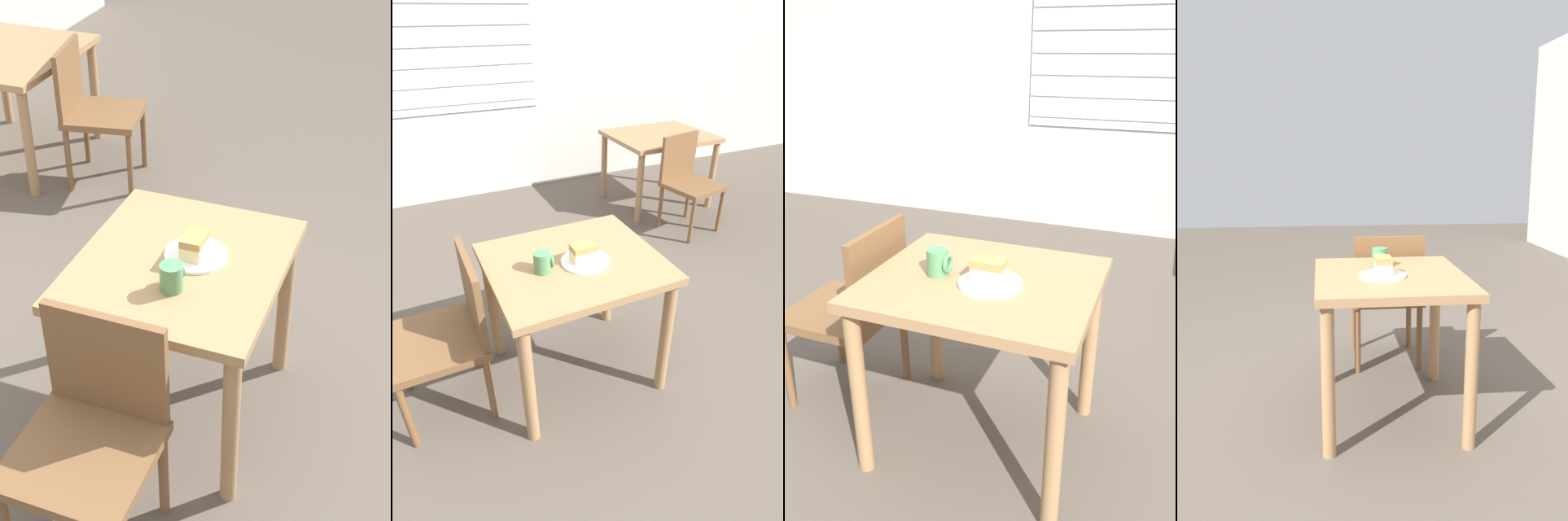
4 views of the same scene
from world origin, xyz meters
The scene contains 6 objects.
ground_plane centered at (0.00, 0.00, 0.00)m, with size 14.00×14.00×0.00m, color brown.
dining_table_near centered at (0.00, 0.19, 0.61)m, with size 0.82×0.73×0.73m.
chair_near_window centered at (-0.62, 0.25, 0.47)m, with size 0.44×0.44×0.84m.
plate centered at (0.04, 0.14, 0.74)m, with size 0.23×0.23×0.01m.
cake_slice centered at (0.04, 0.15, 0.79)m, with size 0.12×0.08×0.08m.
coffee_mug centered at (-0.16, 0.15, 0.78)m, with size 0.09×0.08×0.10m.
Camera 4 is at (2.39, -0.15, 1.31)m, focal length 35.00 mm.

